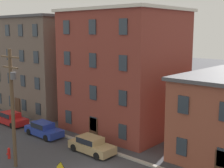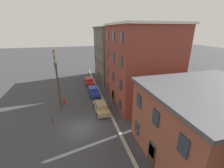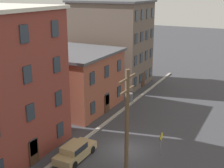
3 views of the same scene
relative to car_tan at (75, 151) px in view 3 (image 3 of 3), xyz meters
name	(u,v)px [view 3 (image 3 of 3)]	position (x,y,z in m)	size (l,w,h in m)	color
ground_plane	(127,149)	(3.54, -3.36, -0.75)	(200.00, 200.00, 0.00)	#38383D
kerb_strip	(85,138)	(3.54, 1.14, -0.67)	(56.00, 0.36, 0.16)	#9E998E
apartment_far	(66,78)	(10.79, 8.38, 2.80)	(10.37, 11.99, 7.08)	brown
apartment_annex	(111,42)	(22.47, 8.06, 5.61)	(8.74, 11.36, 12.69)	#66564C
car_tan	(75,151)	(0.00, 0.00, 0.00)	(4.40, 1.92, 1.43)	tan
caution_sign	(161,140)	(3.86, -6.52, 0.85)	(0.97, 0.08, 2.40)	slate
utility_pole	(127,128)	(-2.43, -6.05, 4.50)	(2.40, 0.44, 9.35)	brown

